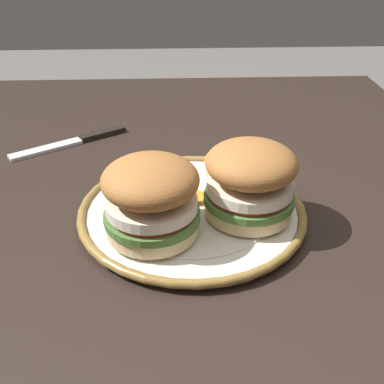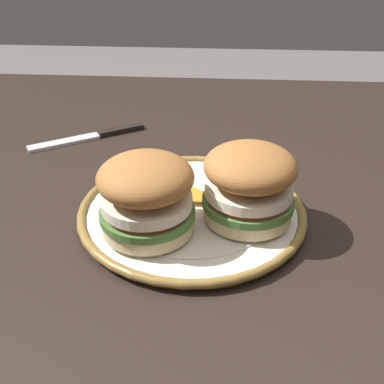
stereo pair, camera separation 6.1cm
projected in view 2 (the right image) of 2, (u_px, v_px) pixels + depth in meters
dining_table at (162, 274)px, 0.68m from camera, size 1.30×1.05×0.76m
dinner_plate at (192, 211)px, 0.64m from camera, size 0.31×0.31×0.02m
sandwich_half_left at (249, 182)px, 0.59m from camera, size 0.15×0.15×0.10m
sandwich_half_right at (146, 194)px, 0.56m from camera, size 0.16×0.16×0.10m
orange_peel_curled at (233, 177)px, 0.69m from camera, size 0.07×0.07×0.01m
orange_peel_strip_long at (223, 164)px, 0.73m from camera, size 0.08×0.03×0.01m
orange_peel_strip_short at (187, 193)px, 0.66m from camera, size 0.06×0.08×0.01m
table_knife at (96, 136)px, 0.87m from camera, size 0.13×0.20×0.01m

